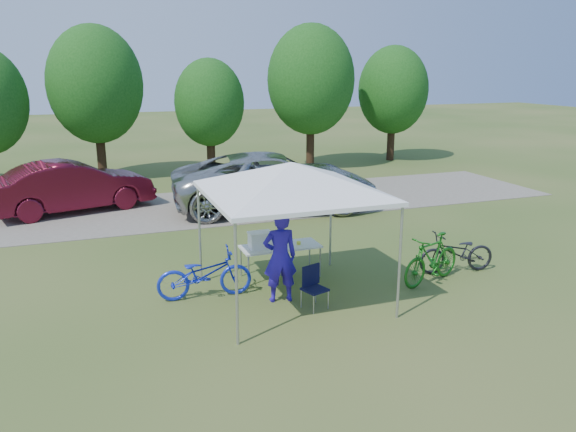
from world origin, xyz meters
The scene contains 14 objects.
ground centered at (0.00, 0.00, 0.00)m, with size 100.00×100.00×0.00m, color #2D5119.
gravel_strip centered at (0.00, 8.00, 0.01)m, with size 24.00×5.00×0.02m, color gray.
canopy centered at (0.00, 0.00, 2.65)m, with size 4.53×4.53×3.00m.
treeline centered at (-0.29, 14.05, 3.53)m, with size 24.89×4.28×6.30m.
folding_table centered at (0.19, 1.21, 0.66)m, with size 1.71×0.71×0.70m.
folding_chair centered at (0.24, -0.51, 0.47)m, with size 0.52×0.54×0.80m.
cooler centered at (-0.27, 1.21, 0.88)m, with size 0.49×0.33×0.35m.
ice_cream_cup centered at (0.59, 1.16, 0.74)m, with size 0.09×0.09×0.07m, color yellow.
cyclist centered at (-0.25, -0.03, 0.90)m, with size 0.66×0.43×1.81m, color #2916B7.
bike_blue centered at (-1.60, 0.62, 0.49)m, with size 0.65×1.87×0.98m, color #172BCA.
bike_green centered at (3.07, -0.22, 0.53)m, with size 0.50×1.76×1.06m, color #176616.
bike_dark centered at (3.95, 0.11, 0.46)m, with size 0.61×1.74×0.92m, color black.
minivan centered at (2.00, 6.93, 0.92)m, with size 2.99×6.49×1.80m, color #B0B1AC.
sedan centered at (-4.07, 8.83, 0.82)m, with size 1.69×4.84×1.60m, color #500D1B.
Camera 1 is at (-3.59, -9.70, 4.44)m, focal length 35.00 mm.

